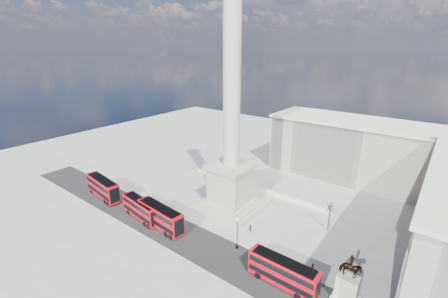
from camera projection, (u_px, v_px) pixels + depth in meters
ground at (218, 216)px, 66.44m from camera, size 180.00×180.00×0.00m
asphalt_road at (205, 247)px, 56.07m from camera, size 120.00×9.00×0.01m
nelsons_column at (231, 155)px, 65.97m from camera, size 14.00×14.00×49.85m
balustrade_wall at (256, 188)px, 78.26m from camera, size 40.00×0.60×1.10m
building_northeast at (365, 151)px, 82.20m from camera, size 51.00×17.00×16.60m
red_bus_a at (141, 209)px, 64.66m from camera, size 11.30×3.82×4.49m
red_bus_b at (161, 217)px, 61.36m from camera, size 12.22×3.69×4.88m
red_bus_c at (283, 273)px, 46.49m from camera, size 11.36×2.81×4.59m
red_bus_e at (103, 188)px, 73.79m from camera, size 12.53×4.21×4.98m
victorian_lamp at (237, 231)px, 54.61m from camera, size 0.55×0.55×6.41m
equestrian_statue at (348, 285)px, 43.66m from camera, size 3.80×2.85×7.96m
bare_tree_near at (443, 271)px, 42.58m from camera, size 1.58×1.58×6.90m
bare_tree_mid at (331, 207)px, 59.50m from camera, size 1.82×1.82×6.90m
bare_tree_far at (426, 233)px, 50.84m from camera, size 1.75×1.75×7.13m
pedestrian_walking at (313, 268)px, 49.76m from camera, size 0.62×0.43×1.64m
pedestrian_standing at (315, 278)px, 47.67m from camera, size 0.92×0.85×1.53m
pedestrian_crossing at (250, 228)px, 60.75m from camera, size 0.56×0.97×1.56m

